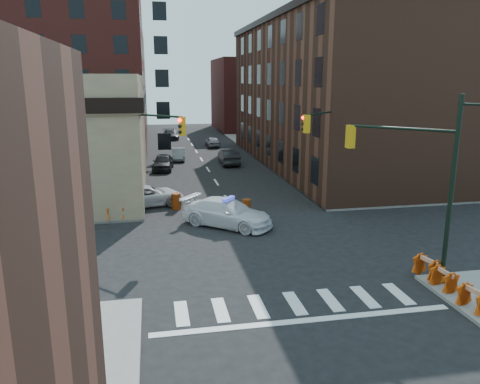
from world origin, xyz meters
name	(u,v)px	position (x,y,z in m)	size (l,w,h in m)	color
ground	(257,245)	(0.00, 0.00, 0.00)	(140.00, 140.00, 0.00)	black
sidewalk_ne	(374,147)	(23.00, 32.75, 0.07)	(34.00, 54.50, 0.15)	gray
bank_building	(1,134)	(-17.00, 16.50, 4.50)	(22.00, 22.00, 9.00)	#9A8765
apartment_block	(38,51)	(-18.50, 40.00, 12.00)	(25.00, 25.00, 24.00)	#59211C
commercial_row_ne	(334,96)	(13.00, 22.50, 7.00)	(14.00, 34.00, 14.00)	#4E2D1F
filler_nw	(85,83)	(-16.00, 62.00, 8.00)	(20.00, 18.00, 16.00)	brown
filler_ne	(262,95)	(14.00, 58.00, 6.00)	(16.00, 16.00, 12.00)	#59211C
signal_pole_se	(425,178)	(6.04, -5.52, 4.61)	(5.40, 5.27, 8.00)	black
signal_pole_nw	(144,153)	(-5.85, 5.34, 4.34)	(3.58, 3.67, 8.00)	black
signal_pole_ne	(327,148)	(5.84, 5.35, 4.34)	(3.67, 3.58, 8.00)	black
tree_ne_near	(272,128)	(7.50, 26.00, 3.49)	(3.00, 3.00, 4.85)	black
tree_ne_far	(256,122)	(7.50, 34.00, 3.49)	(3.00, 3.00, 4.85)	black
police_car	(227,213)	(-1.04, 3.67, 0.83)	(2.31, 5.69, 1.65)	white
pickup	(147,196)	(-5.80, 9.34, 0.72)	(2.38, 5.16, 1.43)	silver
parked_car_wnear	(163,162)	(-4.35, 22.56, 0.77)	(1.83, 4.55, 1.55)	black
parked_car_wfar	(179,154)	(-2.50, 27.98, 0.65)	(1.37, 3.93, 1.29)	gray
parked_car_wdeep	(171,135)	(-2.57, 46.50, 0.69)	(1.93, 4.76, 1.38)	black
parked_car_enear	(229,157)	(2.50, 24.43, 0.82)	(1.73, 4.97, 1.64)	black
parked_car_efar	(212,142)	(2.50, 37.57, 0.67)	(1.58, 3.92, 1.34)	gray
pedestrian_a	(105,194)	(-8.61, 9.02, 1.08)	(0.68, 0.44, 1.86)	black
pedestrian_b	(93,197)	(-9.41, 8.67, 0.99)	(0.81, 0.63, 1.67)	black
pedestrian_c	(29,205)	(-13.00, 6.82, 1.08)	(1.09, 0.45, 1.86)	#1E262E
barrel_road	(246,207)	(0.62, 5.95, 0.50)	(0.56, 0.56, 1.01)	#CA5309
barrel_bank	(176,201)	(-3.87, 8.02, 0.56)	(0.63, 0.63, 1.12)	#E03C0A
barricade_se_a	(427,268)	(6.40, -5.76, 0.60)	(1.20, 0.60, 0.90)	red
barricade_se_b	(444,280)	(6.40, -7.00, 0.58)	(1.14, 0.57, 0.85)	red
barricade_se_c	(474,299)	(6.40, -8.87, 0.59)	(1.18, 0.59, 0.88)	#EB520B
barricade_nw_a	(115,212)	(-7.76, 5.81, 0.61)	(1.22, 0.61, 0.91)	red
barricade_nw_b	(48,216)	(-11.73, 5.70, 0.62)	(1.24, 0.62, 0.93)	#D23D09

